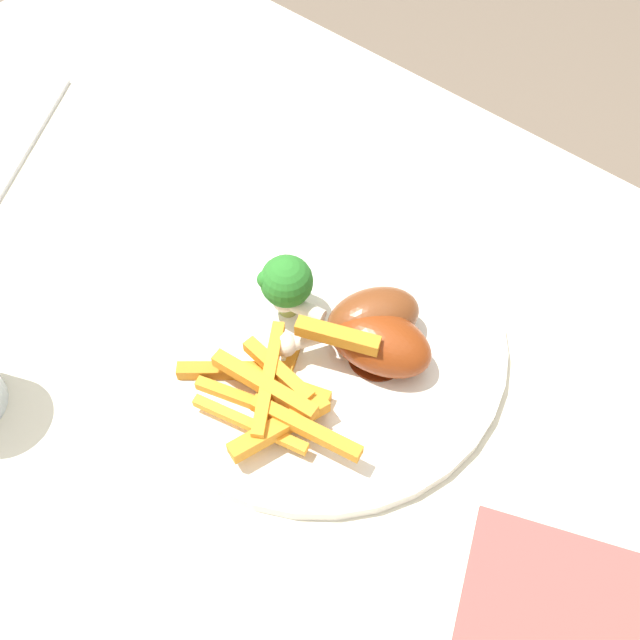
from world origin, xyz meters
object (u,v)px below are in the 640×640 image
at_px(dining_table, 280,419).
at_px(broccoli_floret_front, 287,281).
at_px(dinner_plate, 320,339).
at_px(chicken_drumstick_far, 373,339).
at_px(chicken_drumstick_near, 368,320).
at_px(fork, 29,140).
at_px(carrot_fries_pile, 276,389).

distance_m(dining_table, broccoli_floret_front, 0.16).
bearing_deg(dinner_plate, chicken_drumstick_far, -163.46).
distance_m(dining_table, chicken_drumstick_near, 0.16).
bearing_deg(broccoli_floret_front, dinner_plate, 176.14).
bearing_deg(broccoli_floret_front, fork, 1.69).
distance_m(chicken_drumstick_near, chicken_drumstick_far, 0.02).
xyz_separation_m(carrot_fries_pile, fork, (0.39, -0.06, -0.03)).
relative_size(dinner_plate, chicken_drumstick_near, 2.54).
xyz_separation_m(dining_table, chicken_drumstick_far, (-0.06, -0.05, 0.14)).
height_order(dinner_plate, fork, dinner_plate).
bearing_deg(broccoli_floret_front, chicken_drumstick_far, -172.65).
bearing_deg(dinner_plate, fork, 1.15).
bearing_deg(chicken_drumstick_near, broccoli_floret_front, 17.63).
xyz_separation_m(dining_table, chicken_drumstick_near, (-0.05, -0.06, 0.14)).
relative_size(dining_table, fork, 6.10).
height_order(dining_table, chicken_drumstick_near, chicken_drumstick_near).
distance_m(carrot_fries_pile, chicken_drumstick_far, 0.08).
bearing_deg(chicken_drumstick_far, fork, 2.77).
bearing_deg(fork, chicken_drumstick_far, 62.21).
bearing_deg(dinner_plate, dining_table, 62.47).
bearing_deg(dinner_plate, broccoli_floret_front, -3.86).
height_order(chicken_drumstick_near, chicken_drumstick_far, chicken_drumstick_near).
bearing_deg(broccoli_floret_front, chicken_drumstick_near, -162.37).
bearing_deg(dinner_plate, carrot_fries_pile, 102.23).
xyz_separation_m(broccoli_floret_front, chicken_drumstick_near, (-0.06, -0.02, -0.01)).
height_order(carrot_fries_pile, chicken_drumstick_near, carrot_fries_pile).
bearing_deg(dining_table, carrot_fries_pile, 135.62).
relative_size(dining_table, chicken_drumstick_near, 9.95).
distance_m(dinner_plate, fork, 0.37).
bearing_deg(chicken_drumstick_near, carrot_fries_pile, 80.89).
distance_m(carrot_fries_pile, fork, 0.39).
height_order(dining_table, broccoli_floret_front, broccoli_floret_front).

